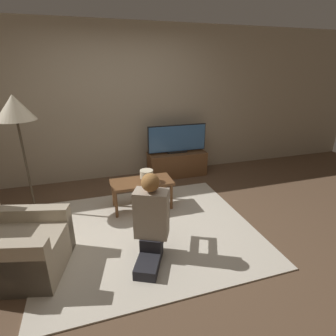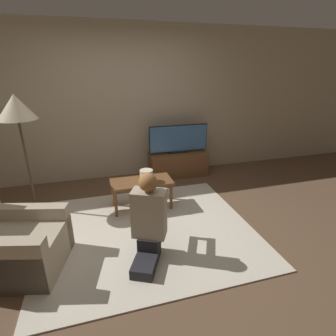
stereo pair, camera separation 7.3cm
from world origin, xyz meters
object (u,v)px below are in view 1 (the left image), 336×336
(coffee_table, at_px, (142,184))
(table_lamp, at_px, (147,175))
(tv, at_px, (177,139))
(floor_lamp, at_px, (15,112))
(person_kneeling, at_px, (151,219))
(armchair, at_px, (12,248))

(coffee_table, distance_m, table_lamp, 0.18)
(table_lamp, bearing_deg, tv, 52.78)
(coffee_table, relative_size, floor_lamp, 0.53)
(coffee_table, xyz_separation_m, floor_lamp, (-1.46, 0.35, 1.02))
(coffee_table, xyz_separation_m, person_kneeling, (-0.12, -1.05, 0.10))
(tv, xyz_separation_m, floor_lamp, (-2.34, -0.67, 0.69))
(person_kneeling, bearing_deg, floor_lamp, -20.63)
(armchair, bearing_deg, tv, -36.99)
(armchair, distance_m, table_lamp, 1.74)
(tv, relative_size, table_lamp, 6.01)
(tv, distance_m, person_kneeling, 2.32)
(armchair, bearing_deg, coffee_table, -45.59)
(floor_lamp, distance_m, armchair, 1.64)
(floor_lamp, relative_size, table_lamp, 8.90)
(floor_lamp, bearing_deg, person_kneeling, -46.29)
(person_kneeling, bearing_deg, armchair, 16.95)
(tv, height_order, floor_lamp, floor_lamp)
(coffee_table, relative_size, table_lamp, 4.71)
(armchair, relative_size, table_lamp, 5.74)
(table_lamp, bearing_deg, floor_lamp, 165.40)
(tv, bearing_deg, floor_lamp, -163.95)
(person_kneeling, bearing_deg, tv, -89.96)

